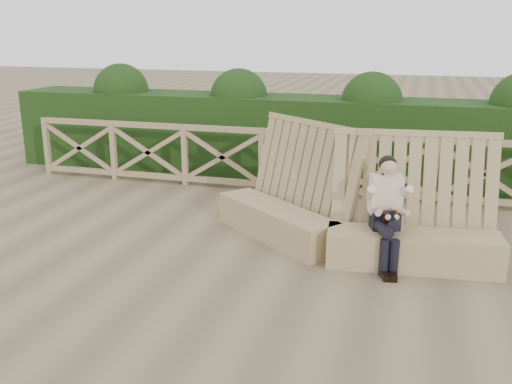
# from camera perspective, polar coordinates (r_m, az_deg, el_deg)

# --- Properties ---
(ground) EXTENTS (60.00, 60.00, 0.00)m
(ground) POSITION_cam_1_polar(r_m,az_deg,el_deg) (6.62, -1.74, -8.38)
(ground) COLOR brown
(ground) RESTS_ON ground
(bench) EXTENTS (3.76, 1.87, 1.56)m
(bench) POSITION_cam_1_polar(r_m,az_deg,el_deg) (7.32, 8.72, -2.80)
(bench) COLOR #937A54
(bench) RESTS_ON ground
(woman) EXTENTS (0.48, 0.83, 1.32)m
(woman) POSITION_cam_1_polar(r_m,az_deg,el_deg) (6.85, 12.94, -1.56)
(woman) COLOR black
(woman) RESTS_ON ground
(guardrail) EXTENTS (10.10, 0.09, 1.10)m
(guardrail) POSITION_cam_1_polar(r_m,az_deg,el_deg) (9.66, 4.62, 2.98)
(guardrail) COLOR olive
(guardrail) RESTS_ON ground
(hedge) EXTENTS (12.00, 1.20, 1.50)m
(hedge) POSITION_cam_1_polar(r_m,az_deg,el_deg) (10.77, 5.95, 5.39)
(hedge) COLOR black
(hedge) RESTS_ON ground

